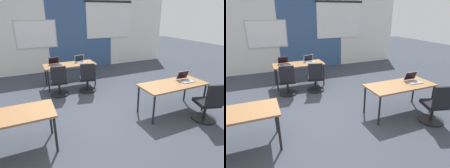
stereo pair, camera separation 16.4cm
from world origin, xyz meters
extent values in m
plane|color=#383D47|center=(0.00, 0.00, 0.00)|extent=(24.00, 24.00, 0.00)
cube|color=silver|center=(0.00, 4.20, 1.40)|extent=(10.00, 0.20, 2.80)
cube|color=#385684|center=(0.99, 4.09, 1.40)|extent=(2.67, 0.01, 2.80)
cube|color=#B7B7BC|center=(-0.75, 4.09, 1.50)|extent=(1.48, 0.02, 1.04)
cube|color=white|center=(-0.75, 4.08, 1.50)|extent=(1.40, 0.02, 0.96)
cube|color=white|center=(2.23, 4.08, 1.94)|extent=(2.00, 0.02, 1.42)
cylinder|color=black|center=(2.23, 4.08, 2.70)|extent=(2.10, 0.10, 0.10)
cube|color=olive|center=(-1.75, -0.60, 0.70)|extent=(1.60, 0.70, 0.04)
cylinder|color=black|center=(-1.01, -0.90, 0.34)|extent=(0.04, 0.04, 0.68)
cylinder|color=black|center=(-1.01, -0.30, 0.34)|extent=(0.04, 0.04, 0.68)
cube|color=olive|center=(1.75, -0.60, 0.70)|extent=(1.60, 0.70, 0.04)
cylinder|color=black|center=(1.01, -0.90, 0.34)|extent=(0.04, 0.04, 0.68)
cylinder|color=black|center=(2.49, -0.90, 0.34)|extent=(0.04, 0.04, 0.68)
cylinder|color=black|center=(1.01, -0.30, 0.34)|extent=(0.04, 0.04, 0.68)
cylinder|color=black|center=(2.49, -0.30, 0.34)|extent=(0.04, 0.04, 0.68)
cube|color=olive|center=(0.00, 2.20, 0.70)|extent=(1.60, 0.70, 0.04)
cylinder|color=black|center=(-0.74, 1.90, 0.34)|extent=(0.04, 0.04, 0.68)
cylinder|color=black|center=(0.74, 1.90, 0.34)|extent=(0.04, 0.04, 0.68)
cylinder|color=black|center=(-0.74, 2.50, 0.34)|extent=(0.04, 0.04, 0.68)
cylinder|color=black|center=(0.74, 2.50, 0.34)|extent=(0.04, 0.04, 0.68)
cube|color=#333338|center=(-0.43, 2.24, 0.73)|extent=(0.36, 0.27, 0.02)
cube|color=#4C4C4F|center=(-0.43, 2.19, 0.74)|extent=(0.10, 0.07, 0.00)
cube|color=#333338|center=(-0.45, 2.39, 0.84)|extent=(0.34, 0.11, 0.21)
cube|color=black|center=(-0.45, 2.38, 0.85)|extent=(0.30, 0.09, 0.19)
cylinder|color=black|center=(-0.50, 1.55, 0.02)|extent=(0.52, 0.52, 0.04)
cylinder|color=black|center=(-0.50, 1.55, 0.21)|extent=(0.06, 0.06, 0.34)
cube|color=black|center=(-0.50, 1.55, 0.42)|extent=(0.48, 0.48, 0.08)
cube|color=black|center=(-0.52, 1.30, 0.69)|extent=(0.40, 0.10, 0.46)
sphere|color=black|center=(-0.47, 1.78, 0.02)|extent=(0.04, 0.04, 0.04)
sphere|color=black|center=(-0.28, 1.46, 0.02)|extent=(0.04, 0.04, 0.04)
sphere|color=black|center=(-0.72, 1.50, 0.02)|extent=(0.04, 0.04, 0.04)
cube|color=#B7B7BC|center=(0.39, 2.21, 0.73)|extent=(0.36, 0.28, 0.02)
cube|color=#4C4C4F|center=(0.40, 2.16, 0.74)|extent=(0.10, 0.07, 0.00)
cube|color=#B7B7BC|center=(0.37, 2.35, 0.85)|extent=(0.33, 0.11, 0.22)
cube|color=black|center=(0.37, 2.35, 0.85)|extent=(0.30, 0.10, 0.19)
cylinder|color=black|center=(0.33, 1.49, 0.02)|extent=(0.52, 0.52, 0.04)
cylinder|color=black|center=(0.33, 1.49, 0.21)|extent=(0.06, 0.06, 0.34)
cube|color=black|center=(0.33, 1.49, 0.42)|extent=(0.52, 0.52, 0.08)
cube|color=black|center=(0.28, 1.25, 0.69)|extent=(0.40, 0.14, 0.46)
sphere|color=black|center=(0.38, 1.72, 0.02)|extent=(0.04, 0.04, 0.04)
sphere|color=black|center=(0.54, 1.38, 0.02)|extent=(0.04, 0.04, 0.04)
sphere|color=black|center=(0.10, 1.47, 0.02)|extent=(0.04, 0.04, 0.04)
cube|color=#9E9EA3|center=(2.14, -0.62, 0.73)|extent=(0.34, 0.25, 0.02)
cube|color=#4C4C4F|center=(2.14, -0.68, 0.74)|extent=(0.09, 0.06, 0.00)
cube|color=#9E9EA3|center=(2.15, -0.47, 0.84)|extent=(0.33, 0.09, 0.21)
cube|color=black|center=(2.15, -0.48, 0.84)|extent=(0.30, 0.08, 0.18)
cylinder|color=black|center=(2.18, -1.22, 0.02)|extent=(0.52, 0.52, 0.04)
cylinder|color=black|center=(2.18, -1.22, 0.21)|extent=(0.06, 0.06, 0.34)
cube|color=black|center=(2.18, -1.22, 0.42)|extent=(0.55, 0.55, 0.08)
cube|color=black|center=(2.11, -1.46, 0.69)|extent=(0.40, 0.18, 0.46)
sphere|color=black|center=(2.25, -1.00, 0.02)|extent=(0.04, 0.04, 0.04)
sphere|color=black|center=(2.37, -1.36, 0.02)|extent=(0.04, 0.04, 0.04)
sphere|color=black|center=(1.95, -1.22, 0.02)|extent=(0.04, 0.04, 0.04)
camera|label=1|loc=(-1.31, -3.75, 2.28)|focal=30.66mm
camera|label=2|loc=(-1.16, -3.82, 2.28)|focal=30.66mm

